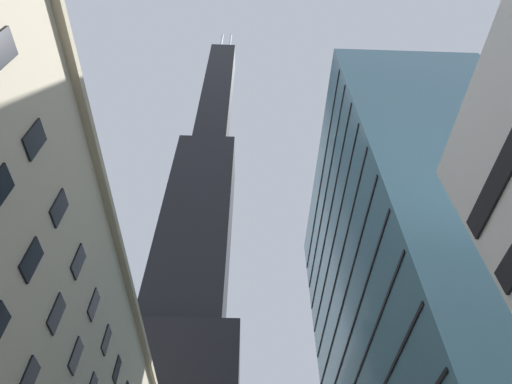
% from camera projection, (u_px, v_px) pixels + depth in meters
% --- Properties ---
extents(dark_skyscraper, '(24.51, 24.51, 226.87)m').
position_uv_depth(dark_skyscraper, '(191.00, 274.00, 101.38)').
color(dark_skyscraper, black).
rests_on(dark_skyscraper, ground).
extents(glass_office_midrise, '(18.24, 35.96, 53.25)m').
position_uv_depth(glass_office_midrise, '(431.00, 319.00, 43.99)').
color(glass_office_midrise, teal).
rests_on(glass_office_midrise, ground).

